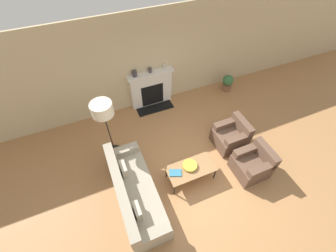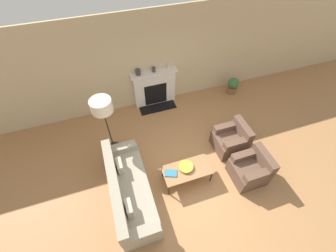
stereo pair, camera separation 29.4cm
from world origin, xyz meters
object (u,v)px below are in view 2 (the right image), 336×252
Objects in this scene: armchair_far at (231,140)px; potted_plant at (233,85)px; book at (171,173)px; coffee_table at (187,170)px; fireplace at (155,88)px; bowl at (186,167)px; armchair_near at (251,169)px; mantel_vase_center_left at (154,70)px; mantel_vase_center_right at (168,67)px; mantel_vase_left at (138,72)px; couch at (129,190)px; floor_lamp at (102,109)px.

potted_plant is at bearing 149.57° from armchair_far.
coffee_table is at bearing 17.86° from book.
bowl is (-0.08, -2.84, -0.11)m from fireplace.
armchair_near is at bearing -67.03° from fireplace.
armchair_near reaches higher than bowl.
armchair_far is at bearing -59.39° from fireplace.
mantel_vase_center_right is at bearing 0.00° from mantel_vase_center_left.
fireplace is 2.91m from coffee_table.
mantel_vase_left is 3.22m from potted_plant.
armchair_far is 1.41× the size of potted_plant.
couch is 2.91m from armchair_near.
coffee_table is 7.08× the size of mantel_vase_left.
mantel_vase_center_left is (1.48, 2.91, 0.95)m from couch.
mantel_vase_left is at bearing 97.59° from coffee_table.
mantel_vase_center_right is (0.91, 2.89, 0.82)m from book.
fireplace is 2.44× the size of potted_plant.
mantel_vase_left is (1.14, 1.42, -0.22)m from floor_lamp.
bowl is at bearing -107.66° from armchair_near.
floor_lamp is at bearing 135.74° from coffee_table.
book is 2.33× the size of mantel_vase_center_left.
mantel_vase_center_left is at bearing 172.19° from potted_plant.
potted_plant is at bearing -6.64° from mantel_vase_left.
mantel_vase_left is at bearing 51.21° from floor_lamp.
bowl is 2.12× the size of mantel_vase_left.
couch is at bearing -79.67° from armchair_far.
bowl is at bearing -87.60° from couch.
couch is 3.40m from mantel_vase_center_left.
armchair_near is 5.76× the size of mantel_vase_center_right.
bowl is 0.39m from book.
mantel_vase_left is at bearing -150.78° from armchair_near.
armchair_near is 0.94m from armchair_far.
floor_lamp reaches higher than fireplace.
mantel_vase_center_left is 0.44m from mantel_vase_center_right.
mantel_vase_center_left is (0.00, 0.01, 0.68)m from fireplace.
mantel_vase_center_left is at bearing -26.89° from couch.
mantel_vase_left is at bearing 97.52° from bowl.
mantel_vase_center_right reaches higher than coffee_table.
potted_plant reaches higher than book.
armchair_far is (1.40, -2.37, -0.26)m from fireplace.
floor_lamp is at bearing -128.79° from mantel_vase_left.
mantel_vase_center_left and mantel_vase_center_right have the same top height.
book is (-0.38, -0.03, -0.03)m from bowl.
coffee_table is (-1.47, -0.52, 0.08)m from armchair_far.
mantel_vase_left is (0.01, 2.89, 0.83)m from book.
armchair_near is 3.59m from mantel_vase_center_right.
armchair_near is at bearing -17.66° from bowl.
fireplace is 0.80× the size of floor_lamp.
mantel_vase_center_right is at bearing -163.90° from armchair_near.
mantel_vase_left reaches higher than coffee_table.
mantel_vase_center_right is (-0.96, 3.33, 0.94)m from armchair_near.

